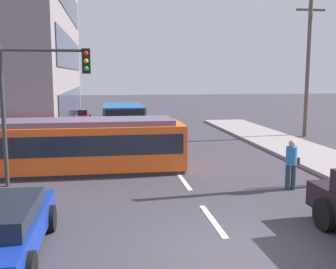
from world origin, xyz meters
TOP-DOWN VIEW (x-y plane):
  - ground_plane at (0.00, 10.00)m, footprint 120.00×120.00m
  - lane_stripe_1 at (0.00, 2.00)m, footprint 0.16×2.40m
  - lane_stripe_2 at (0.00, 6.00)m, footprint 0.16×2.40m
  - lane_stripe_3 at (0.00, 14.13)m, footprint 0.16×2.40m
  - lane_stripe_4 at (0.00, 20.13)m, footprint 0.16×2.40m
  - streetcar_tram at (-3.79, 8.13)m, footprint 8.23×2.58m
  - city_bus at (-1.66, 17.97)m, footprint 2.58×5.16m
  - pedestrian_crossing at (3.30, 4.41)m, footprint 0.51×0.36m
  - parked_sedan_mid at (-5.30, 12.09)m, footprint 2.05×4.23m
  - parked_sedan_far at (-5.79, 17.84)m, footprint 2.11×4.53m
  - parked_sedan_furthest at (-5.00, 23.94)m, footprint 2.11×4.09m
  - traffic_light_mast at (-4.89, 6.26)m, footprint 2.98×0.33m
  - utility_pole_mid at (9.42, 15.27)m, footprint 1.80×0.24m

SIDE VIEW (x-z plane):
  - ground_plane at x=0.00m, z-range 0.00..0.00m
  - lane_stripe_1 at x=0.00m, z-range 0.00..0.01m
  - lane_stripe_2 at x=0.00m, z-range 0.00..0.01m
  - lane_stripe_3 at x=0.00m, z-range 0.00..0.01m
  - lane_stripe_4 at x=0.00m, z-range 0.00..0.01m
  - parked_sedan_mid at x=-5.30m, z-range 0.03..1.22m
  - parked_sedan_furthest at x=-5.00m, z-range 0.03..1.22m
  - parked_sedan_far at x=-5.79m, z-range 0.03..1.22m
  - pedestrian_crossing at x=3.30m, z-range 0.11..1.78m
  - streetcar_tram at x=-3.79m, z-range 0.04..2.10m
  - city_bus at x=-1.66m, z-range 0.13..2.03m
  - traffic_light_mast at x=-4.89m, z-range 0.99..5.77m
  - utility_pole_mid at x=9.42m, z-range 0.18..8.39m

